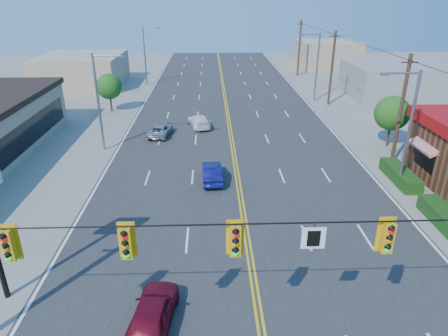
{
  "coord_description": "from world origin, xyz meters",
  "views": [
    {
      "loc": [
        -1.91,
        -10.19,
        12.36
      ],
      "look_at": [
        -1.09,
        12.73,
        2.2
      ],
      "focal_mm": 32.0,
      "sensor_mm": 36.0,
      "label": 1
    }
  ],
  "objects_px": {
    "signal_span": "(270,254)",
    "car_blue": "(212,173)",
    "car_silver": "(160,131)",
    "car_white": "(199,121)",
    "car_magenta": "(153,314)"
  },
  "relations": [
    {
      "from": "car_white",
      "to": "car_silver",
      "type": "distance_m",
      "value": 4.37
    },
    {
      "from": "car_blue",
      "to": "car_white",
      "type": "bearing_deg",
      "value": -86.65
    },
    {
      "from": "car_magenta",
      "to": "car_silver",
      "type": "bearing_deg",
      "value": -77.82
    },
    {
      "from": "signal_span",
      "to": "car_blue",
      "type": "relative_size",
      "value": 6.46
    },
    {
      "from": "car_blue",
      "to": "car_silver",
      "type": "distance_m",
      "value": 10.94
    },
    {
      "from": "signal_span",
      "to": "car_blue",
      "type": "bearing_deg",
      "value": 96.36
    },
    {
      "from": "car_blue",
      "to": "car_white",
      "type": "height_order",
      "value": "car_blue"
    },
    {
      "from": "car_magenta",
      "to": "car_blue",
      "type": "height_order",
      "value": "car_magenta"
    },
    {
      "from": "car_silver",
      "to": "signal_span",
      "type": "bearing_deg",
      "value": 112.53
    },
    {
      "from": "signal_span",
      "to": "car_white",
      "type": "bearing_deg",
      "value": 95.92
    },
    {
      "from": "car_silver",
      "to": "car_white",
      "type": "bearing_deg",
      "value": -136.12
    },
    {
      "from": "car_magenta",
      "to": "car_white",
      "type": "distance_m",
      "value": 25.85
    },
    {
      "from": "car_blue",
      "to": "car_white",
      "type": "relative_size",
      "value": 0.92
    },
    {
      "from": "car_magenta",
      "to": "car_blue",
      "type": "distance_m",
      "value": 13.62
    },
    {
      "from": "signal_span",
      "to": "car_blue",
      "type": "distance_m",
      "value": 16.07
    }
  ]
}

